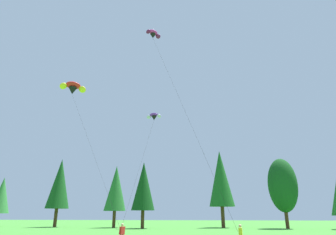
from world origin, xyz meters
TOP-DOWN VIEW (x-y plane):
  - treeline_tree_a at (-38.00, 55.45)m, footprint 3.72×3.72m
  - treeline_tree_b at (-25.40, 54.69)m, footprint 4.48×4.48m
  - treeline_tree_c at (-13.41, 53.47)m, footprint 4.08×4.08m
  - treeline_tree_d at (-7.59, 51.09)m, footprint 4.13×4.13m
  - treeline_tree_e at (6.59, 55.93)m, footprint 4.75×4.75m
  - treeline_tree_f at (17.37, 53.64)m, footprint 5.06×5.06m
  - kite_flyer_near at (-3.60, 22.86)m, footprint 0.48×0.58m
  - kite_flyer_mid at (5.55, 21.44)m, footprint 0.31×0.59m
  - parafoil_kite_high_purple at (-3.15, 34.80)m, footprint 2.18×12.34m
  - parafoil_kite_mid_magenta at (-2.57, 29.75)m, footprint 8.91×9.29m
  - parafoil_kite_far_red_yellow at (-14.71, 34.12)m, footprint 12.70×12.58m

SIDE VIEW (x-z plane):
  - kite_flyer_near at x=-3.60m, z-range 0.14..1.83m
  - kite_flyer_mid at x=5.55m, z-range 0.14..1.83m
  - treeline_tree_a at x=-38.00m, z-range 1.22..10.85m
  - treeline_tree_c at x=-13.41m, z-range 1.43..12.72m
  - treeline_tree_d at x=-7.59m, z-range 1.45..12.95m
  - treeline_tree_f at x=17.37m, z-range 1.27..13.36m
  - treeline_tree_b at x=-25.40m, z-range 1.65..14.74m
  - treeline_tree_e at x=6.59m, z-range 1.81..16.12m
  - parafoil_kite_high_purple at x=-3.15m, z-range 7.71..21.88m
  - parafoil_kite_far_red_yellow at x=-14.71m, z-range 9.74..28.82m
  - parafoil_kite_mid_magenta at x=-2.57m, z-range 12.36..35.98m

